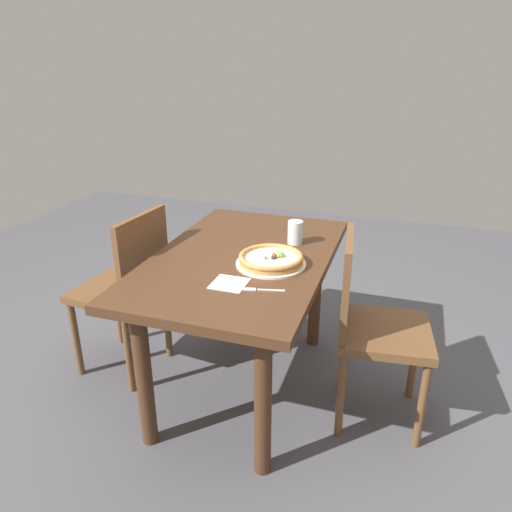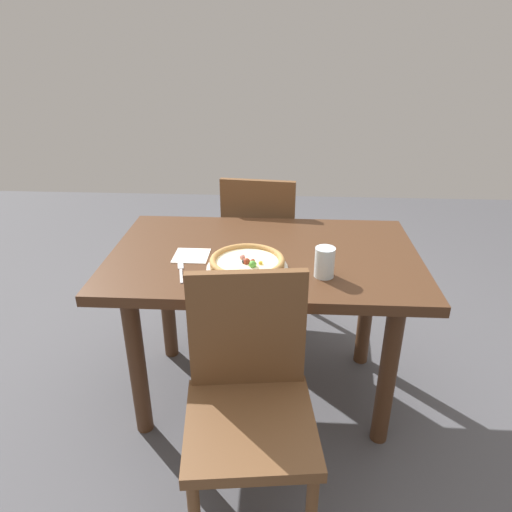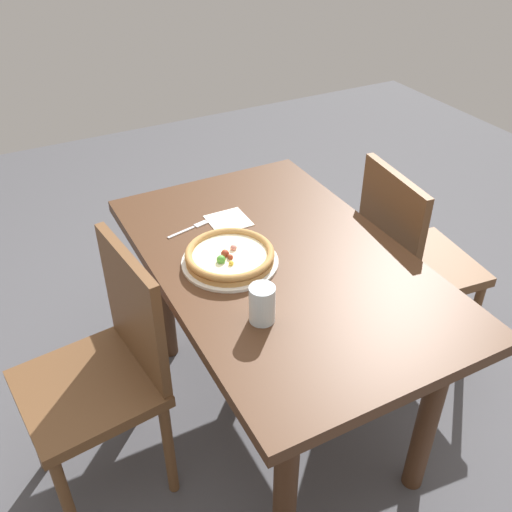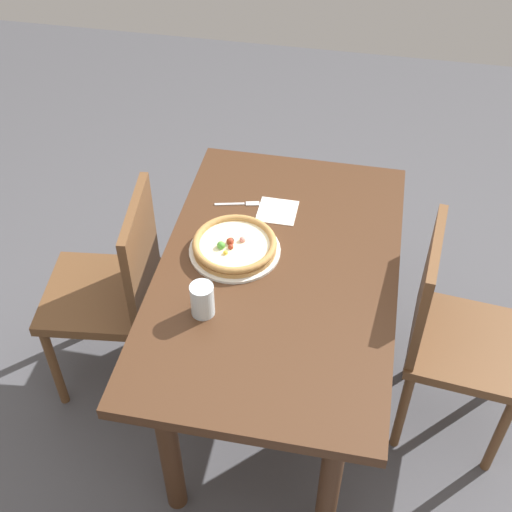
# 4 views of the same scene
# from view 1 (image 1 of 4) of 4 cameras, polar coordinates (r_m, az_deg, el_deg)

# --- Properties ---
(ground_plane) EXTENTS (6.00, 6.00, 0.00)m
(ground_plane) POSITION_cam_1_polar(r_m,az_deg,el_deg) (2.60, -1.51, -14.95)
(ground_plane) COLOR #4C4C51
(dining_table) EXTENTS (1.27, 0.79, 0.73)m
(dining_table) POSITION_cam_1_polar(r_m,az_deg,el_deg) (2.28, -1.67, -2.49)
(dining_table) COLOR #472B19
(dining_table) RESTS_ON ground
(chair_near) EXTENTS (0.44, 0.44, 0.90)m
(chair_near) POSITION_cam_1_polar(r_m,az_deg,el_deg) (2.21, 13.43, -7.70)
(chair_near) COLOR brown
(chair_near) RESTS_ON ground
(chair_far) EXTENTS (0.44, 0.44, 0.90)m
(chair_far) POSITION_cam_1_polar(r_m,az_deg,el_deg) (2.55, -15.00, -3.46)
(chair_far) COLOR brown
(chair_far) RESTS_ON ground
(plate) EXTENTS (0.31, 0.31, 0.01)m
(plate) POSITION_cam_1_polar(r_m,az_deg,el_deg) (2.13, 1.78, -0.92)
(plate) COLOR silver
(plate) RESTS_ON dining_table
(pizza) EXTENTS (0.29, 0.29, 0.05)m
(pizza) POSITION_cam_1_polar(r_m,az_deg,el_deg) (2.12, 1.80, -0.30)
(pizza) COLOR #B78447
(pizza) RESTS_ON plate
(fork) EXTENTS (0.05, 0.16, 0.00)m
(fork) POSITION_cam_1_polar(r_m,az_deg,el_deg) (1.91, 0.53, -4.02)
(fork) COLOR silver
(fork) RESTS_ON dining_table
(drinking_glass) EXTENTS (0.07, 0.07, 0.11)m
(drinking_glass) POSITION_cam_1_polar(r_m,az_deg,el_deg) (2.36, 4.67, 2.82)
(drinking_glass) COLOR silver
(drinking_glass) RESTS_ON dining_table
(napkin) EXTENTS (0.14, 0.14, 0.00)m
(napkin) POSITION_cam_1_polar(r_m,az_deg,el_deg) (1.96, -3.18, -3.27)
(napkin) COLOR white
(napkin) RESTS_ON dining_table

